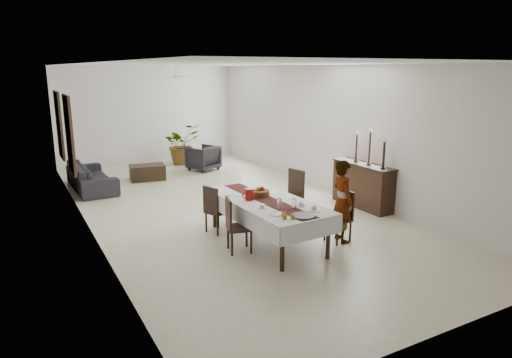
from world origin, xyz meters
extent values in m
cube|color=beige|center=(0.00, 0.00, 0.00)|extent=(6.00, 12.00, 0.00)
cube|color=white|center=(0.00, 0.00, 3.20)|extent=(6.00, 12.00, 0.02)
cube|color=white|center=(0.00, 6.00, 1.60)|extent=(6.00, 0.02, 3.20)
cube|color=white|center=(0.00, -6.00, 1.60)|extent=(6.00, 0.02, 3.20)
cube|color=white|center=(-3.00, 0.00, 1.60)|extent=(0.02, 12.00, 3.20)
cube|color=white|center=(3.00, 0.00, 1.60)|extent=(0.02, 12.00, 3.20)
cube|color=black|center=(-0.26, -2.37, 0.76)|extent=(1.16, 2.56, 0.05)
cylinder|color=black|center=(-0.67, -3.59, 0.37)|extent=(0.08, 0.08, 0.74)
cylinder|color=black|center=(0.25, -3.55, 0.37)|extent=(0.08, 0.08, 0.74)
cylinder|color=black|center=(-0.78, -1.20, 0.37)|extent=(0.08, 0.08, 0.74)
cylinder|color=black|center=(0.15, -1.16, 0.37)|extent=(0.08, 0.08, 0.74)
cube|color=white|center=(-0.26, -2.37, 0.79)|extent=(1.36, 2.76, 0.01)
cube|color=silver|center=(-0.88, -2.40, 0.64)|extent=(0.13, 2.71, 0.32)
cube|color=white|center=(0.35, -2.35, 0.64)|extent=(0.13, 2.71, 0.32)
cube|color=silver|center=(-0.20, -3.72, 0.64)|extent=(1.24, 0.06, 0.32)
cube|color=white|center=(-0.32, -1.02, 0.64)|extent=(1.24, 0.06, 0.32)
cube|color=#591F19|center=(-0.26, -2.37, 0.80)|extent=(0.48, 2.64, 0.00)
cylinder|color=maroon|center=(-0.53, -2.23, 0.90)|extent=(0.16, 0.16, 0.21)
torus|color=maroon|center=(-0.62, -2.23, 0.90)|extent=(0.13, 0.03, 0.13)
cylinder|color=white|center=(-0.11, -3.05, 0.89)|extent=(0.07, 0.07, 0.18)
cylinder|color=white|center=(-0.34, -2.95, 0.89)|extent=(0.07, 0.07, 0.18)
cylinder|color=silver|center=(0.08, -2.99, 0.83)|extent=(0.09, 0.09, 0.06)
cylinder|color=white|center=(0.08, -2.99, 0.81)|extent=(0.16, 0.16, 0.01)
cylinder|color=silver|center=(-0.56, -2.75, 0.83)|extent=(0.09, 0.09, 0.06)
cylinder|color=silver|center=(-0.56, -2.75, 0.81)|extent=(0.16, 0.16, 0.01)
cylinder|color=white|center=(0.13, -3.30, 0.81)|extent=(0.25, 0.25, 0.02)
sphere|color=#DDBB6B|center=(0.13, -3.30, 0.84)|extent=(0.09, 0.09, 0.09)
cylinder|color=silver|center=(-0.54, -3.17, 0.81)|extent=(0.25, 0.25, 0.02)
cylinder|color=white|center=(-0.62, -1.81, 0.81)|extent=(0.25, 0.25, 0.02)
cylinder|color=#404045|center=(-0.21, -3.47, 0.81)|extent=(0.38, 0.38, 0.02)
cylinder|color=#966915|center=(-0.44, -3.52, 0.84)|extent=(0.07, 0.07, 0.08)
cylinder|color=brown|center=(-0.55, -3.46, 0.84)|extent=(0.07, 0.07, 0.08)
cylinder|color=#914515|center=(-0.50, -3.35, 0.84)|extent=(0.07, 0.07, 0.08)
cylinder|color=brown|center=(-0.22, -2.11, 0.85)|extent=(0.32, 0.32, 0.11)
sphere|color=#9C1C0F|center=(-0.19, -2.08, 0.93)|extent=(0.09, 0.09, 0.09)
sphere|color=olive|center=(-0.26, -2.08, 0.93)|extent=(0.08, 0.08, 0.08)
cube|color=black|center=(0.90, -2.99, 0.42)|extent=(0.43, 0.43, 0.05)
cylinder|color=black|center=(1.08, -3.14, 0.20)|extent=(0.04, 0.04, 0.40)
cylinder|color=black|center=(1.05, -2.81, 0.20)|extent=(0.04, 0.04, 0.40)
cylinder|color=black|center=(0.75, -3.17, 0.20)|extent=(0.04, 0.04, 0.40)
cylinder|color=black|center=(0.72, -2.84, 0.20)|extent=(0.04, 0.04, 0.40)
cube|color=black|center=(1.08, -2.97, 0.69)|extent=(0.07, 0.40, 0.51)
cube|color=black|center=(0.77, -1.54, 0.47)|extent=(0.53, 0.53, 0.05)
cylinder|color=black|center=(0.99, -1.69, 0.22)|extent=(0.05, 0.05, 0.44)
cylinder|color=black|center=(0.91, -1.33, 0.22)|extent=(0.05, 0.05, 0.44)
cylinder|color=black|center=(0.63, -1.76, 0.22)|extent=(0.05, 0.05, 0.44)
cylinder|color=black|center=(0.55, -1.40, 0.22)|extent=(0.05, 0.05, 0.44)
cube|color=black|center=(0.97, -1.50, 0.78)|extent=(0.13, 0.45, 0.57)
cube|color=black|center=(-0.90, -2.54, 0.43)|extent=(0.50, 0.50, 0.05)
cylinder|color=black|center=(-1.02, -2.34, 0.20)|extent=(0.05, 0.05, 0.41)
cylinder|color=black|center=(-1.10, -2.67, 0.20)|extent=(0.05, 0.05, 0.41)
cylinder|color=black|center=(-0.69, -2.42, 0.20)|extent=(0.05, 0.05, 0.41)
cylinder|color=black|center=(-0.77, -2.75, 0.20)|extent=(0.05, 0.05, 0.41)
cube|color=black|center=(-1.08, -2.50, 0.71)|extent=(0.13, 0.41, 0.52)
cube|color=black|center=(-0.83, -1.47, 0.41)|extent=(0.50, 0.50, 0.05)
cylinder|color=black|center=(-1.03, -1.37, 0.20)|extent=(0.05, 0.05, 0.39)
cylinder|color=black|center=(-0.93, -1.68, 0.20)|extent=(0.05, 0.05, 0.39)
cylinder|color=black|center=(-0.73, -1.27, 0.20)|extent=(0.05, 0.05, 0.39)
cylinder|color=black|center=(-0.62, -1.58, 0.20)|extent=(0.05, 0.05, 0.39)
cube|color=black|center=(-1.00, -1.53, 0.68)|extent=(0.16, 0.39, 0.50)
imported|color=gray|center=(0.98, -3.00, 0.76)|extent=(0.46, 0.61, 1.52)
cube|color=black|center=(2.78, -1.53, 0.49)|extent=(0.43, 1.63, 0.98)
cube|color=black|center=(2.78, -1.53, 0.99)|extent=(0.48, 1.70, 0.03)
cylinder|color=black|center=(2.78, -2.13, 1.03)|extent=(0.11, 0.11, 0.03)
cylinder|color=black|center=(2.78, -2.13, 1.32)|extent=(0.05, 0.05, 0.54)
cylinder|color=white|center=(2.78, -2.13, 1.63)|extent=(0.04, 0.04, 0.09)
cylinder|color=black|center=(2.78, -1.70, 1.03)|extent=(0.11, 0.11, 0.03)
cylinder|color=black|center=(2.78, -1.70, 1.40)|extent=(0.05, 0.05, 0.71)
cylinder|color=white|center=(2.78, -1.70, 1.79)|extent=(0.04, 0.04, 0.09)
cylinder|color=black|center=(2.78, -1.26, 1.03)|extent=(0.11, 0.11, 0.03)
cylinder|color=black|center=(2.78, -1.26, 1.34)|extent=(0.05, 0.05, 0.60)
cylinder|color=silver|center=(2.78, -1.26, 1.69)|extent=(0.04, 0.04, 0.09)
imported|color=#242226|center=(-2.41, 3.11, 0.34)|extent=(0.98, 2.36, 0.68)
imported|color=#262328|center=(1.05, 3.85, 0.38)|extent=(1.09, 1.10, 0.77)
cube|color=black|center=(-0.84, 3.43, 0.21)|extent=(1.04, 0.77, 0.43)
imported|color=#2E5522|center=(0.82, 5.13, 0.66)|extent=(1.47, 1.37, 1.33)
cube|color=black|center=(-2.96, 2.20, 1.60)|extent=(0.06, 1.05, 1.85)
cube|color=silver|center=(-2.92, 2.20, 1.60)|extent=(0.01, 0.90, 1.70)
cube|color=black|center=(-2.96, 4.30, 1.60)|extent=(0.06, 1.05, 1.85)
cube|color=silver|center=(-2.92, 4.30, 1.60)|extent=(0.01, 0.90, 1.70)
cylinder|color=white|center=(0.00, 3.00, 3.10)|extent=(0.04, 0.04, 0.20)
cylinder|color=white|center=(0.00, 3.00, 2.90)|extent=(0.16, 0.16, 0.08)
cube|color=silver|center=(0.00, 3.35, 2.90)|extent=(0.10, 0.55, 0.01)
cube|color=silver|center=(0.00, 2.65, 2.90)|extent=(0.10, 0.55, 0.01)
cube|color=silver|center=(0.35, 3.00, 2.90)|extent=(0.55, 0.10, 0.01)
cube|color=white|center=(-0.35, 3.00, 2.90)|extent=(0.55, 0.10, 0.01)
camera|label=1|loc=(-4.23, -9.22, 3.11)|focal=32.00mm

